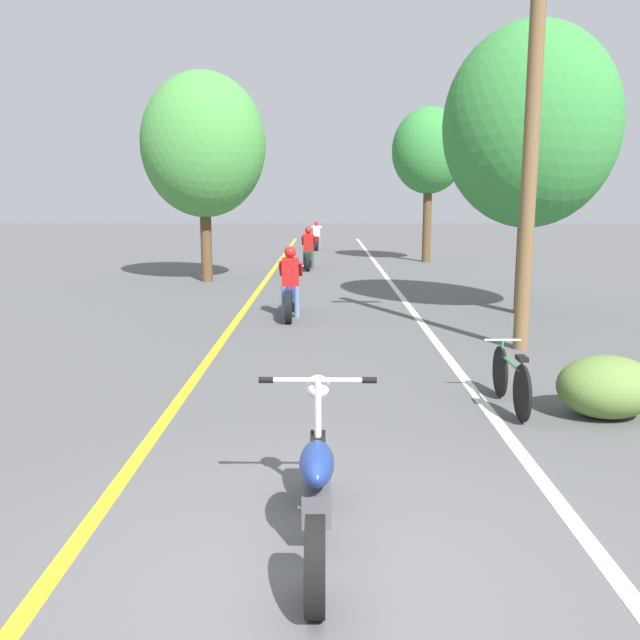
# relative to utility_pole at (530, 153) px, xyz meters

# --- Properties ---
(ground_plane) EXTENTS (120.00, 120.00, 0.00)m
(ground_plane) POSITION_rel_utility_pole_xyz_m (-3.24, -6.78, -3.10)
(ground_plane) COLOR #515154
(lane_stripe_center) EXTENTS (0.14, 48.00, 0.01)m
(lane_stripe_center) POSITION_rel_utility_pole_xyz_m (-4.94, 5.62, -3.09)
(lane_stripe_center) COLOR yellow
(lane_stripe_center) RESTS_ON ground
(lane_stripe_edge) EXTENTS (0.14, 48.00, 0.01)m
(lane_stripe_edge) POSITION_rel_utility_pole_xyz_m (-1.29, 5.62, -3.09)
(lane_stripe_edge) COLOR white
(lane_stripe_edge) RESTS_ON ground
(utility_pole) EXTENTS (1.10, 0.24, 6.02)m
(utility_pole) POSITION_rel_utility_pole_xyz_m (0.00, 0.00, 0.00)
(utility_pole) COLOR brown
(utility_pole) RESTS_ON ground
(roadside_tree_right_near) EXTENTS (3.55, 3.20, 5.89)m
(roadside_tree_right_near) POSITION_rel_utility_pole_xyz_m (0.98, 3.41, 0.73)
(roadside_tree_right_near) COLOR #513A23
(roadside_tree_right_near) RESTS_ON ground
(roadside_tree_right_far) EXTENTS (2.75, 2.48, 5.72)m
(roadside_tree_right_far) POSITION_rel_utility_pole_xyz_m (0.67, 15.11, 1.00)
(roadside_tree_right_far) COLOR #513A23
(roadside_tree_right_far) RESTS_ON ground
(roadside_tree_left) EXTENTS (3.53, 3.17, 5.91)m
(roadside_tree_left) POSITION_rel_utility_pole_xyz_m (-6.63, 8.92, 0.77)
(roadside_tree_left) COLOR #513A23
(roadside_tree_left) RESTS_ON ground
(roadside_bush) EXTENTS (1.10, 0.88, 0.70)m
(roadside_bush) POSITION_rel_utility_pole_xyz_m (-0.04, -3.49, -2.75)
(roadside_bush) COLOR #5B7A38
(roadside_bush) RESTS_ON ground
(motorcycle_foreground) EXTENTS (0.89, 2.07, 1.09)m
(motorcycle_foreground) POSITION_rel_utility_pole_xyz_m (-3.23, -6.34, -2.67)
(motorcycle_foreground) COLOR black
(motorcycle_foreground) RESTS_ON ground
(motorcycle_rider_lead) EXTENTS (0.50, 2.09, 1.45)m
(motorcycle_rider_lead) POSITION_rel_utility_pole_xyz_m (-3.88, 2.93, -2.55)
(motorcycle_rider_lead) COLOR black
(motorcycle_rider_lead) RESTS_ON ground
(motorcycle_rider_mid) EXTENTS (0.50, 2.12, 1.44)m
(motorcycle_rider_mid) POSITION_rel_utility_pole_xyz_m (-3.75, 12.46, -2.55)
(motorcycle_rider_mid) COLOR black
(motorcycle_rider_mid) RESTS_ON ground
(motorcycle_rider_far) EXTENTS (0.50, 2.00, 1.32)m
(motorcycle_rider_far) POSITION_rel_utility_pole_xyz_m (-3.59, 21.23, -2.60)
(motorcycle_rider_far) COLOR black
(motorcycle_rider_far) RESTS_ON ground
(bicycle_parked) EXTENTS (0.44, 1.57, 0.73)m
(bicycle_parked) POSITION_rel_utility_pole_xyz_m (-1.02, -3.16, -2.76)
(bicycle_parked) COLOR black
(bicycle_parked) RESTS_ON ground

